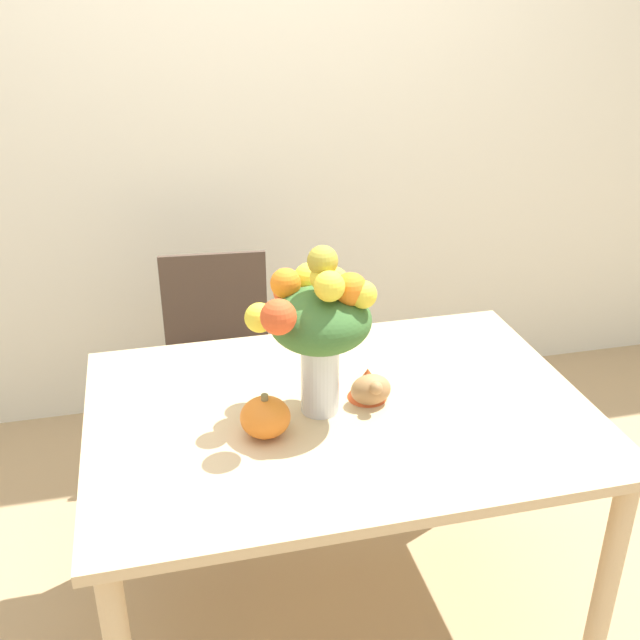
% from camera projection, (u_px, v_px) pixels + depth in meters
% --- Properties ---
extents(ground_plane, '(12.00, 12.00, 0.00)m').
position_uv_depth(ground_plane, '(337.00, 614.00, 2.37)').
color(ground_plane, tan).
extents(wall_back, '(8.00, 0.06, 2.70)m').
position_uv_depth(wall_back, '(251.00, 102.00, 3.04)').
color(wall_back, silver).
rests_on(wall_back, ground_plane).
extents(dining_table, '(1.35, 0.96, 0.77)m').
position_uv_depth(dining_table, '(340.00, 437.00, 2.08)').
color(dining_table, '#D1B284').
rests_on(dining_table, ground_plane).
extents(flower_vase, '(0.33, 0.30, 0.47)m').
position_uv_depth(flower_vase, '(318.00, 320.00, 1.91)').
color(flower_vase, silver).
rests_on(flower_vase, dining_table).
extents(pumpkin, '(0.13, 0.13, 0.12)m').
position_uv_depth(pumpkin, '(265.00, 417.00, 1.89)').
color(pumpkin, orange).
rests_on(pumpkin, dining_table).
extents(turkey_figurine, '(0.11, 0.15, 0.09)m').
position_uv_depth(turkey_figurine, '(369.00, 386.00, 2.05)').
color(turkey_figurine, '#A87A4C').
rests_on(turkey_figurine, dining_table).
extents(dining_chair_near_window, '(0.45, 0.45, 0.89)m').
position_uv_depth(dining_chair_near_window, '(219.00, 370.00, 2.85)').
color(dining_chair_near_window, '#47382D').
rests_on(dining_chair_near_window, ground_plane).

